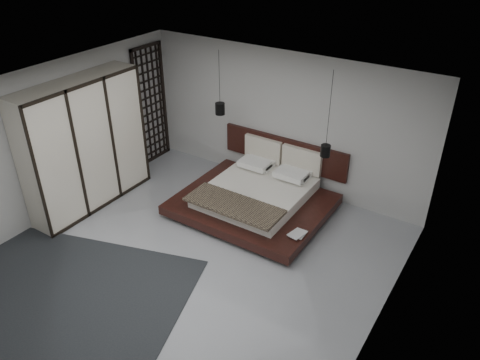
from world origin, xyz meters
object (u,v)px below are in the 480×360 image
Objects in this scene: wardrobe at (85,145)px; bed at (257,195)px; pendant_left at (220,109)px; pendant_right at (325,150)px; rug at (63,295)px; lattice_screen at (151,105)px.

bed is at bearing 28.92° from wardrobe.
bed is at bearing -20.78° from pendant_left.
pendant_right is 0.61× the size of wardrobe.
bed is 1.08× the size of wardrobe.
rug is (-1.21, -3.61, -0.28)m from bed.
pendant_left reaches higher than bed.
lattice_screen is 3.26m from bed.
lattice_screen is at bearing 176.58° from pendant_left.
lattice_screen is 2.10m from wardrobe.
wardrobe is 2.88m from rug.
pendant_left and pendant_right have the same top height.
lattice_screen is 1.68× the size of pendant_right.
pendant_right is 0.42× the size of rug.
pendant_right is (2.24, 0.00, -0.30)m from pendant_left.
bed is at bearing -10.05° from lattice_screen.
pendant_right is at bearing 59.96° from rug.
pendant_left is 4.36m from rug.
pendant_left is 0.81× the size of pendant_right.
pendant_right reaches higher than bed.
pendant_left reaches higher than wardrobe.
rug is at bearing -66.12° from lattice_screen.
lattice_screen is at bearing 178.42° from pendant_right.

